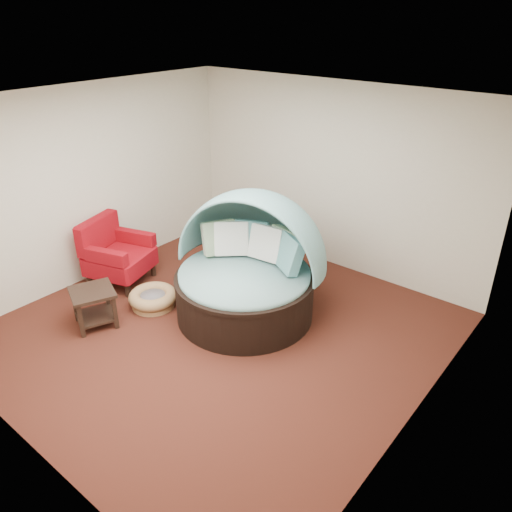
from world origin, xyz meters
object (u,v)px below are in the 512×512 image
Objects in this scene: red_armchair at (116,254)px; side_table at (94,303)px; canopy_daybed at (248,260)px; pet_basket at (153,298)px.

red_armchair is 1.15m from side_table.
canopy_daybed is at bearing 48.37° from side_table.
canopy_daybed reaches higher than red_armchair.
red_armchair is at bearing 128.75° from side_table.
side_table is (-0.23, -0.75, 0.20)m from pet_basket.
canopy_daybed is at bearing 33.85° from pet_basket.
red_armchair is (-0.95, 0.14, 0.33)m from pet_basket.
canopy_daybed is 2.18× the size of red_armchair.
pet_basket is 1.01m from red_armchair.
canopy_daybed reaches higher than side_table.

